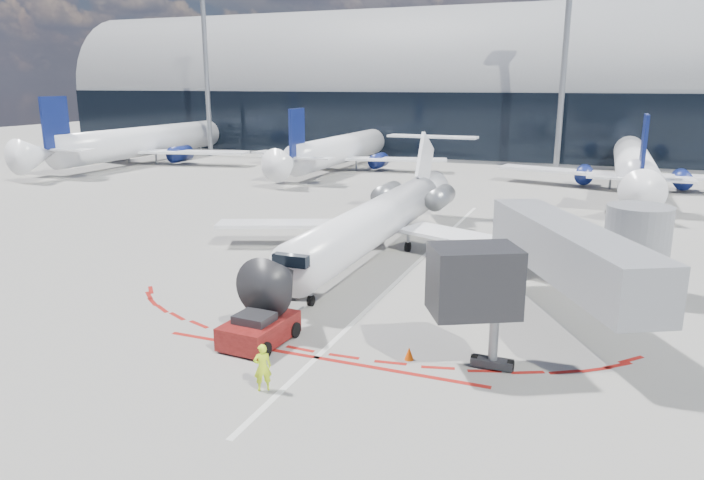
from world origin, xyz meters
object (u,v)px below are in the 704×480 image
at_px(regional_jet, 380,218).
at_px(pushback_tug, 259,329).
at_px(uld_container, 285,278).
at_px(ramp_worker, 262,367).

xyz_separation_m(regional_jet, pushback_tug, (-0.09, -15.35, -1.76)).
bearing_deg(uld_container, regional_jet, 78.27).
relative_size(ramp_worker, uld_container, 0.91).
height_order(regional_jet, ramp_worker, regional_jet).
bearing_deg(uld_container, pushback_tug, -72.05).
xyz_separation_m(pushback_tug, ramp_worker, (2.24, -3.64, 0.27)).
bearing_deg(regional_jet, uld_container, -102.25).
height_order(pushback_tug, ramp_worker, ramp_worker).
xyz_separation_m(regional_jet, ramp_worker, (2.14, -18.99, -1.50)).
height_order(ramp_worker, uld_container, uld_container).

